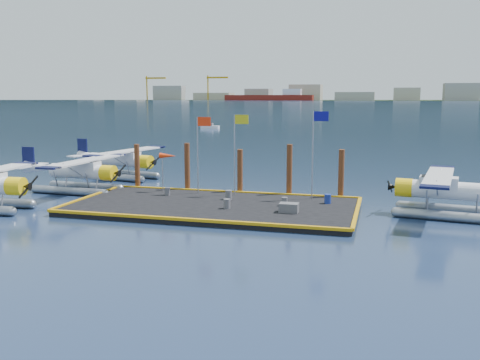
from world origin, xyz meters
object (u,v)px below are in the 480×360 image
object	(u,v)px
drum_5	(229,195)
flagpole_yellow	(237,142)
piling_0	(137,168)
piling_3	(289,172)
drum_3	(227,204)
seaplane_b	(81,174)
drum_2	(285,202)
drum_4	(328,199)
piling_2	(240,173)
piling_4	(341,176)
crate	(289,208)
windsock	(168,157)
piling_1	(187,169)
flagpole_red	(200,143)
drum_0	(167,191)
seaplane_c	(124,162)
seaplane_d	(445,193)
flagpole_blue	(316,142)

from	to	relation	value
drum_5	flagpole_yellow	world-z (taller)	flagpole_yellow
piling_0	piling_3	distance (m)	13.00
drum_3	piling_0	world-z (taller)	piling_0
seaplane_b	drum_2	distance (m)	17.95
drum_2	piling_0	xyz separation A→B (m)	(-13.50, 4.68, 1.30)
drum_4	piling_2	distance (m)	8.03
piling_0	piling_4	size ratio (longest dim) A/B	1.00
drum_3	flagpole_yellow	bearing A→B (deg)	97.45
piling_0	piling_2	distance (m)	9.00
drum_4	piling_0	size ratio (longest dim) A/B	0.17
crate	piling_2	world-z (taller)	piling_2
drum_4	flagpole_yellow	distance (m)	8.20
seaplane_b	windsock	world-z (taller)	seaplane_b
piling_1	piling_2	size ratio (longest dim) A/B	1.11
seaplane_b	piling_4	world-z (taller)	piling_4
piling_0	piling_4	world-z (taller)	same
crate	piling_1	world-z (taller)	piling_1
seaplane_b	piling_3	world-z (taller)	piling_3
flagpole_red	drum_5	bearing A→B (deg)	-33.31
drum_2	drum_5	bearing A→B (deg)	164.86
drum_4	piling_1	bearing A→B (deg)	165.53
crate	piling_3	size ratio (longest dim) A/B	0.29
piling_0	drum_0	bearing A→B (deg)	-37.63
windsock	piling_3	distance (m)	9.72
piling_0	seaplane_b	bearing A→B (deg)	-155.78
seaplane_c	drum_5	bearing A→B (deg)	66.88
crate	piling_2	bearing A→B (deg)	127.59
drum_2	piling_3	xyz separation A→B (m)	(-0.50, 4.68, 1.45)
drum_2	drum_4	xyz separation A→B (m)	(2.83, 1.63, 0.03)
seaplane_b	seaplane_d	world-z (taller)	seaplane_d
drum_0	flagpole_blue	bearing A→B (deg)	7.51
flagpole_red	piling_1	distance (m)	3.28
seaplane_c	piling_2	xyz separation A→B (m)	(13.28, -5.90, 0.28)
drum_3	crate	size ratio (longest dim) A/B	0.53
seaplane_b	flagpole_yellow	distance (m)	13.72
flagpole_yellow	flagpole_red	bearing A→B (deg)	180.00
flagpole_blue	drum_4	bearing A→B (deg)	-51.98
drum_0	flagpole_blue	distance (m)	11.99
flagpole_yellow	windsock	size ratio (longest dim) A/B	1.99
piling_0	piling_1	size ratio (longest dim) A/B	0.95
seaplane_d	flagpole_yellow	size ratio (longest dim) A/B	1.71
drum_2	drum_3	size ratio (longest dim) A/B	0.93
seaplane_d	piling_1	world-z (taller)	piling_1
drum_0	piling_2	distance (m)	6.00
piling_4	piling_2	bearing A→B (deg)	180.00
seaplane_b	piling_3	size ratio (longest dim) A/B	2.42
drum_2	flagpole_red	bearing A→B (deg)	157.12
drum_5	flagpole_red	distance (m)	5.00
piling_2	crate	bearing A→B (deg)	-52.41
seaplane_d	drum_5	size ratio (longest dim) A/B	15.34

